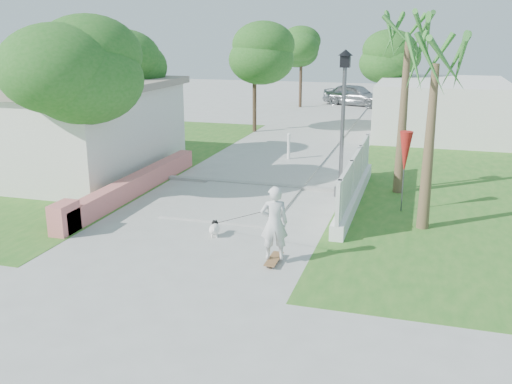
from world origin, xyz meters
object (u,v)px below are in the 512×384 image
(dog, at_px, (215,228))
(patio_umbrella, at_px, (405,153))
(street_lamp, at_px, (343,119))
(parked_car, at_px, (355,95))
(bollard, at_px, (289,146))
(skateboarder, at_px, (245,219))

(dog, bearing_deg, patio_umbrella, 20.72)
(street_lamp, height_order, parked_car, street_lamp)
(dog, bearing_deg, bollard, 74.18)
(street_lamp, relative_size, dog, 8.17)
(street_lamp, xyz_separation_m, dog, (-2.48, -4.42, -2.22))
(dog, bearing_deg, parked_car, 72.32)
(patio_umbrella, bearing_deg, street_lamp, 152.24)
(street_lamp, distance_m, patio_umbrella, 2.27)
(patio_umbrella, xyz_separation_m, parked_car, (-4.17, 23.11, -0.95))
(street_lamp, height_order, dog, street_lamp)
(patio_umbrella, distance_m, dog, 5.75)
(patio_umbrella, bearing_deg, parked_car, 100.22)
(bollard, distance_m, parked_car, 17.62)
(patio_umbrella, relative_size, skateboarder, 1.05)
(street_lamp, xyz_separation_m, bollard, (-2.70, 4.50, -1.84))
(patio_umbrella, height_order, dog, patio_umbrella)
(dog, xyz_separation_m, parked_car, (0.22, 26.53, 0.53))
(bollard, distance_m, skateboarder, 9.62)
(skateboarder, xyz_separation_m, dog, (-1.00, 0.63, -0.55))
(street_lamp, relative_size, parked_car, 1.03)
(parked_car, bearing_deg, patio_umbrella, -150.14)
(patio_umbrella, height_order, skateboarder, patio_umbrella)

